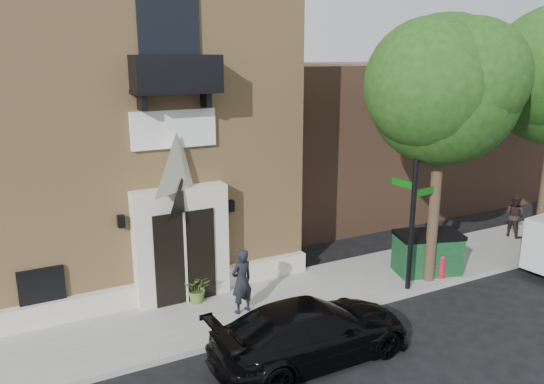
{
  "coord_description": "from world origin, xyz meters",
  "views": [
    {
      "loc": [
        -5.18,
        -10.56,
        6.83
      ],
      "look_at": [
        1.42,
        2.0,
        3.11
      ],
      "focal_mm": 35.0,
      "sensor_mm": 36.0,
      "label": 1
    }
  ],
  "objects_px": {
    "black_sedan": "(312,331)",
    "pedestrian_near": "(242,281)",
    "fire_hydrant": "(441,266)",
    "street_sign": "(414,196)",
    "pedestrian_far": "(514,215)",
    "dumpster": "(427,252)"
  },
  "relations": [
    {
      "from": "street_sign",
      "to": "pedestrian_far",
      "type": "xyz_separation_m",
      "value": [
        6.63,
        1.68,
        -1.98
      ]
    },
    {
      "from": "dumpster",
      "to": "street_sign",
      "type": "bearing_deg",
      "value": -136.65
    },
    {
      "from": "fire_hydrant",
      "to": "pedestrian_far",
      "type": "height_order",
      "value": "pedestrian_far"
    },
    {
      "from": "fire_hydrant",
      "to": "dumpster",
      "type": "height_order",
      "value": "dumpster"
    },
    {
      "from": "pedestrian_far",
      "to": "fire_hydrant",
      "type": "bearing_deg",
      "value": 100.17
    },
    {
      "from": "pedestrian_near",
      "to": "pedestrian_far",
      "type": "height_order",
      "value": "pedestrian_near"
    },
    {
      "from": "dumpster",
      "to": "pedestrian_far",
      "type": "bearing_deg",
      "value": 28.86
    },
    {
      "from": "black_sedan",
      "to": "street_sign",
      "type": "height_order",
      "value": "street_sign"
    },
    {
      "from": "black_sedan",
      "to": "dumpster",
      "type": "height_order",
      "value": "dumpster"
    },
    {
      "from": "black_sedan",
      "to": "pedestrian_far",
      "type": "bearing_deg",
      "value": -74.45
    },
    {
      "from": "black_sedan",
      "to": "street_sign",
      "type": "xyz_separation_m",
      "value": [
        4.34,
        1.65,
        2.24
      ]
    },
    {
      "from": "black_sedan",
      "to": "pedestrian_far",
      "type": "xyz_separation_m",
      "value": [
        10.97,
        3.33,
        0.26
      ]
    },
    {
      "from": "pedestrian_near",
      "to": "dumpster",
      "type": "bearing_deg",
      "value": 164.53
    },
    {
      "from": "black_sedan",
      "to": "pedestrian_near",
      "type": "height_order",
      "value": "pedestrian_near"
    },
    {
      "from": "black_sedan",
      "to": "fire_hydrant",
      "type": "distance_m",
      "value": 6.04
    },
    {
      "from": "fire_hydrant",
      "to": "pedestrian_far",
      "type": "distance_m",
      "value": 5.44
    },
    {
      "from": "dumpster",
      "to": "pedestrian_far",
      "type": "height_order",
      "value": "pedestrian_far"
    },
    {
      "from": "black_sedan",
      "to": "dumpster",
      "type": "relative_size",
      "value": 2.17
    },
    {
      "from": "pedestrian_near",
      "to": "pedestrian_far",
      "type": "xyz_separation_m",
      "value": [
        11.55,
        0.77,
        -0.07
      ]
    },
    {
      "from": "fire_hydrant",
      "to": "pedestrian_far",
      "type": "bearing_deg",
      "value": 16.61
    },
    {
      "from": "fire_hydrant",
      "to": "pedestrian_near",
      "type": "distance_m",
      "value": 6.43
    },
    {
      "from": "pedestrian_near",
      "to": "pedestrian_far",
      "type": "distance_m",
      "value": 11.58
    }
  ]
}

